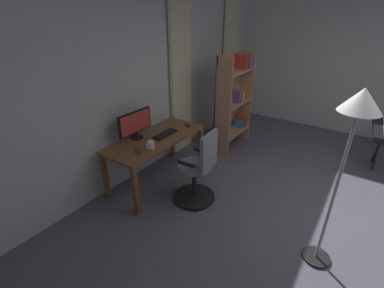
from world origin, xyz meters
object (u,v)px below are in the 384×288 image
Objects in this scene: office_chair at (199,170)px; desk at (156,143)px; computer_mouse at (188,125)px; mug_coffee at (151,145)px; floor_lamp at (355,124)px; bookshelf at (233,101)px; cell_phone_by_monitor at (138,151)px; computer_keyboard at (165,134)px; computer_monitor at (135,123)px.

desk is at bearing 82.72° from office_chair.
computer_mouse is 0.73× the size of mug_coffee.
floor_lamp is (-0.15, 2.13, 0.74)m from mug_coffee.
desk is 0.89× the size of bookshelf.
mug_coffee is (-0.17, 0.07, 0.04)m from cell_phone_by_monitor.
desk is at bearing -135.49° from cell_phone_by_monitor.
bookshelf reaches higher than cell_phone_by_monitor.
bookshelf is at bearing 176.51° from mug_coffee.
office_chair is at bearing -93.34° from floor_lamp.
desk is 15.10× the size of computer_mouse.
desk is 0.18m from computer_keyboard.
floor_lamp reaches higher than desk.
floor_lamp reaches higher than mug_coffee.
computer_monitor is (0.16, -0.21, 0.31)m from desk.
mug_coffee is 2.26m from floor_lamp.
computer_keyboard is 0.46m from computer_mouse.
desk is at bearing -22.43° from computer_keyboard.
computer_mouse is 1.05m from cell_phone_by_monitor.
mug_coffee is at bearing 15.80° from computer_keyboard.
office_chair is 0.57× the size of floor_lamp.
desk is 0.78m from office_chair.
floor_lamp reaches higher than bookshelf.
office_chair reaches higher than mug_coffee.
mug_coffee is at bearing 108.52° from office_chair.
computer_keyboard is at bearing 138.51° from computer_monitor.
computer_monitor is 2.58m from floor_lamp.
computer_monitor reaches higher than mug_coffee.
mug_coffee is (0.88, 0.05, 0.03)m from computer_mouse.
computer_mouse is at bearing 155.81° from computer_monitor.
computer_monitor is 0.48m from cell_phone_by_monitor.
floor_lamp is at bearing 46.86° from bookshelf.
computer_monitor reaches higher than desk.
bookshelf is 2.82m from floor_lamp.
cell_phone_by_monitor is at bearing -5.05° from bookshelf.
mug_coffee is 0.08× the size of bookshelf.
cell_phone_by_monitor is (0.45, 0.11, 0.10)m from desk.
mug_coffee is at bearing -85.84° from floor_lamp.
computer_monitor is 1.38× the size of computer_keyboard.
office_chair is 0.70m from mug_coffee.
office_chair is 1.89m from bookshelf.
floor_lamp is (0.09, 1.54, 1.04)m from office_chair.
cell_phone_by_monitor is 2.21m from bookshelf.
bookshelf is at bearing 171.34° from computer_keyboard.
mug_coffee is 2.04m from bookshelf.
floor_lamp is (0.27, 2.25, 0.77)m from computer_keyboard.
bookshelf reaches higher than office_chair.
computer_mouse is at bearing -108.47° from floor_lamp.
computer_mouse reaches higher than desk.
computer_monitor is 1.98m from bookshelf.
office_chair is at bearing 112.68° from mug_coffee.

